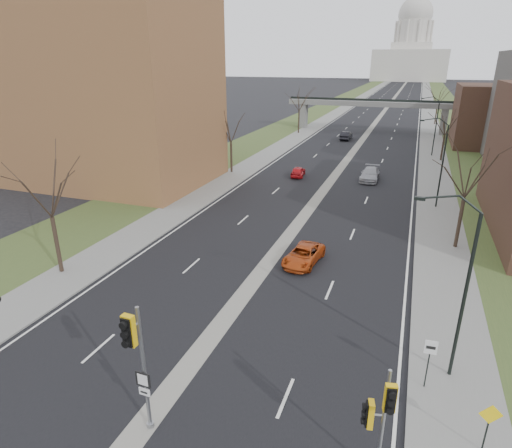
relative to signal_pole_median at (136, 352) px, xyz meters
The scene contains 28 objects.
ground 4.28m from the signal_pole_median, 100.25° to the left, with size 700.00×700.00×0.00m, color black.
road_surface 151.75m from the signal_pole_median, 90.12° to the left, with size 20.00×600.00×0.01m, color black.
median_strip 151.75m from the signal_pole_median, 90.12° to the left, with size 1.20×600.00×0.02m, color gray.
sidewalk_right 152.20m from the signal_pole_median, 85.59° to the left, with size 4.00×600.00×0.12m, color gray.
sidewalk_left 152.25m from the signal_pole_median, 94.64° to the left, with size 4.00×600.00×0.12m, color gray.
grass_verge_right 152.78m from the signal_pole_median, 83.35° to the left, with size 8.00×600.00×0.10m, color #344821.
grass_verge_left 152.85m from the signal_pole_median, 96.88° to the left, with size 8.00×600.00×0.10m, color #344821.
apartment_building 41.80m from the signal_pole_median, 129.69° to the left, with size 25.00×16.00×22.00m, color #8D5E38.
commercial_block_far 74.92m from the signal_pole_median, 73.17° to the left, with size 14.00×14.00×10.00m, color #472F21.
pedestrian_bridge 81.71m from the signal_pole_median, 90.22° to the left, with size 34.00×3.00×6.45m.
capitol 322.04m from the signal_pole_median, 90.05° to the left, with size 48.00×42.00×55.75m.
streetlight_near 13.51m from the signal_pole_median, 35.79° to the left, with size 2.61×0.20×8.70m.
streetlight_mid 35.48m from the signal_pole_median, 72.41° to the left, with size 2.61×0.20×8.70m.
streetlight_far 60.73m from the signal_pole_median, 79.86° to the left, with size 2.61×0.20×8.70m.
tree_left_a 16.69m from the signal_pole_median, 143.91° to the left, with size 7.20×7.20×9.40m.
tree_left_b 41.94m from the signal_pole_median, 108.53° to the left, with size 6.75×6.75×8.81m.
tree_left_c 74.96m from the signal_pole_median, 100.24° to the left, with size 7.65×7.65×9.99m.
tree_right_a 27.02m from the signal_pole_median, 61.83° to the left, with size 7.20×7.20×9.40m.
tree_right_b 58.14m from the signal_pole_median, 77.38° to the left, with size 6.30×6.30×8.22m.
tree_right_c 97.58m from the signal_pole_median, 82.52° to the left, with size 7.65×7.65×9.99m.
signal_pole_median is the anchor object (origin of this frame).
signal_pole_right 8.75m from the signal_pole_median, ahead, with size 0.98×0.78×4.64m.
speed_limit_sign 12.39m from the signal_pole_median, 31.72° to the left, with size 0.53×0.06×2.47m.
warning_sign 13.15m from the signal_pole_median, 16.13° to the left, with size 0.84×0.22×2.18m.
car_left_near 41.22m from the signal_pole_median, 96.47° to the left, with size 1.52×3.78×1.29m, color red.
car_left_far 69.82m from the signal_pole_median, 92.59° to the left, with size 1.60×4.58×1.51m, color black.
car_right_near 17.42m from the signal_pole_median, 82.89° to the left, with size 2.07×4.49×1.25m, color #B34113.
car_right_mid 42.43m from the signal_pole_median, 84.44° to the left, with size 2.12×5.21×1.51m, color #9B9CA2.
Camera 1 is at (8.86, -12.28, 13.88)m, focal length 30.00 mm.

